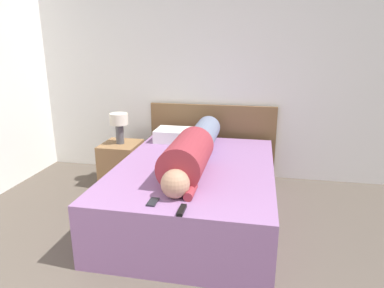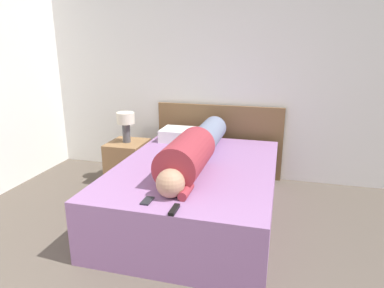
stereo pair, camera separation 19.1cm
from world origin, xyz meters
TOP-DOWN VIEW (x-y plane):
  - wall_back at (0.00, 3.84)m, footprint 5.67×0.06m
  - bed at (-0.01, 2.62)m, footprint 1.45×2.01m
  - headboard at (-0.01, 3.77)m, footprint 1.57×0.04m
  - nightstand at (-1.01, 3.25)m, footprint 0.42×0.47m
  - table_lamp at (-1.01, 3.25)m, footprint 0.21×0.21m
  - person_lying at (-0.02, 2.62)m, footprint 0.35×1.78m
  - pillow_near_headboard at (-0.32, 3.39)m, footprint 0.58×0.34m
  - tv_remote at (0.08, 1.69)m, footprint 0.04×0.15m
  - cell_phone at (-0.16, 1.78)m, footprint 0.06×0.13m

SIDE VIEW (x-z plane):
  - nightstand at x=-1.01m, z-range 0.00..0.50m
  - bed at x=-0.01m, z-range 0.00..0.53m
  - headboard at x=-0.01m, z-range 0.00..0.90m
  - cell_phone at x=-0.16m, z-range 0.53..0.54m
  - tv_remote at x=0.08m, z-range 0.53..0.55m
  - pillow_near_headboard at x=-0.32m, z-range 0.53..0.67m
  - person_lying at x=-0.02m, z-range 0.51..0.86m
  - table_lamp at x=-1.01m, z-range 0.57..0.92m
  - wall_back at x=0.00m, z-range 0.00..2.60m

